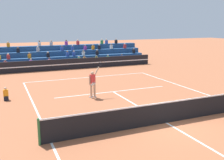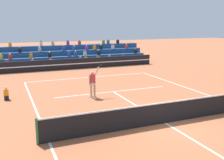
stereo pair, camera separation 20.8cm
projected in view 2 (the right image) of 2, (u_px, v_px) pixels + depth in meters
name	position (u px, v px, depth m)	size (l,w,h in m)	color
ground_plane	(165.00, 123.00, 12.57)	(120.00, 120.00, 0.00)	#AD603D
court_lines	(165.00, 123.00, 12.56)	(11.10, 23.90, 0.01)	white
tennis_net	(166.00, 112.00, 12.45)	(12.00, 0.10, 1.10)	#2D6B38
sponsor_banner_wall	(75.00, 64.00, 27.61)	(18.00, 0.26, 1.10)	black
bleacher_stand	(68.00, 57.00, 30.40)	(18.49, 3.80, 2.83)	navy
ball_kid_courtside	(6.00, 95.00, 16.33)	(0.30, 0.36, 0.84)	black
tennis_player	(93.00, 83.00, 16.73)	(1.16, 0.61, 2.36)	tan
tennis_ball	(202.00, 107.00, 14.86)	(0.07, 0.07, 0.07)	#C6DB33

